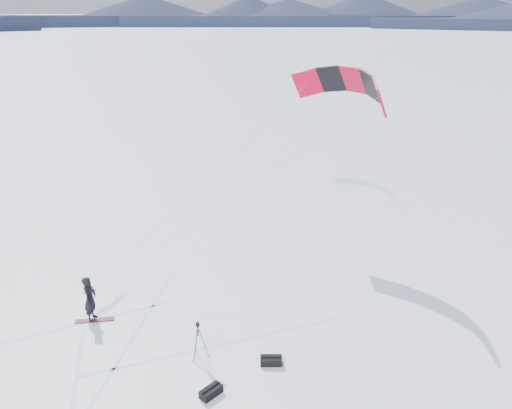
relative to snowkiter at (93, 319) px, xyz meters
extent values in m
plane|color=white|center=(2.85, -3.61, 0.00)|extent=(1800.00, 1800.00, 0.00)
cube|color=#182032|center=(135.79, 287.47, 2.77)|extent=(155.14, 103.25, 5.54)
cone|color=#182032|center=(135.79, 287.47, 5.54)|extent=(84.80, 84.80, 8.00)
cube|color=#182032|center=(48.39, 313.13, 2.77)|extent=(154.88, 65.89, 5.54)
cone|color=#182032|center=(48.39, 313.13, 5.54)|extent=(72.46, 72.46, 8.00)
cube|color=#182032|center=(-42.69, 313.13, 2.77)|extent=(154.88, 65.89, 5.54)
cone|color=#182032|center=(-42.69, 313.13, 5.54)|extent=(72.46, 72.46, 8.00)
cube|color=silver|center=(1.25, -3.01, 0.00)|extent=(6.45, 7.79, 0.01)
cube|color=silver|center=(2.95, -0.71, 0.00)|extent=(11.66, 3.07, 0.01)
imported|color=black|center=(0.00, 0.00, 0.00)|extent=(0.61, 0.79, 1.93)
cube|color=maroon|center=(0.08, -0.11, 0.02)|extent=(1.53, 0.34, 0.04)
cylinder|color=black|center=(4.26, -3.12, 0.63)|extent=(0.38, 0.09, 1.26)
cylinder|color=black|center=(4.02, -2.93, 0.63)|extent=(0.17, 0.37, 1.26)
cylinder|color=black|center=(3.97, -3.24, 0.63)|extent=(0.26, 0.32, 1.26)
cylinder|color=black|center=(4.08, -3.10, 1.09)|extent=(0.04, 0.04, 0.35)
cube|color=black|center=(4.08, -3.10, 1.32)|extent=(0.08, 0.08, 0.05)
cube|color=black|center=(4.08, -3.10, 1.41)|extent=(0.14, 0.11, 0.10)
cylinder|color=black|center=(4.08, -3.01, 1.41)|extent=(0.07, 0.10, 0.07)
cube|color=black|center=(4.33, -5.07, 0.14)|extent=(0.83, 0.75, 0.29)
cylinder|color=black|center=(4.33, -5.07, 0.31)|extent=(0.62, 0.49, 0.07)
cube|color=black|center=(6.56, -3.91, 0.14)|extent=(0.82, 0.50, 0.28)
cylinder|color=black|center=(6.56, -3.91, 0.31)|extent=(0.73, 0.21, 0.09)
cube|color=#BD0524|center=(12.62, 2.64, 8.13)|extent=(0.98, 1.56, 1.68)
cube|color=black|center=(12.68, 3.92, 8.43)|extent=(0.86, 1.60, 1.49)
cube|color=#BD0524|center=(12.33, 5.22, 8.53)|extent=(1.23, 1.55, 1.29)
cube|color=black|center=(11.64, 6.37, 8.43)|extent=(1.54, 1.36, 1.49)
cube|color=#BD0524|center=(10.68, 7.22, 8.13)|extent=(1.76, 1.04, 1.68)
cylinder|color=gray|center=(6.31, 1.32, 4.72)|extent=(12.63, 2.66, 6.85)
cylinder|color=gray|center=(5.34, 3.61, 4.72)|extent=(10.70, 7.24, 6.85)
cylinder|color=black|center=(0.00, 0.00, 1.30)|extent=(0.52, 0.24, 0.03)
camera|label=1|loc=(3.55, -17.91, 11.78)|focal=35.00mm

